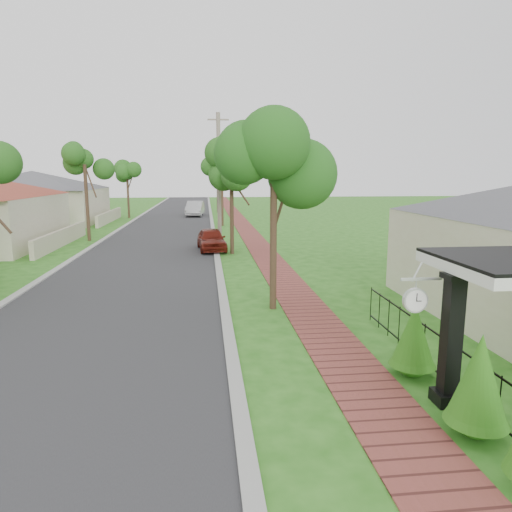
{
  "coord_description": "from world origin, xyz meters",
  "views": [
    {
      "loc": [
        0.1,
        -8.54,
        4.26
      ],
      "look_at": [
        1.8,
        6.79,
        1.5
      ],
      "focal_mm": 32.0,
      "sensor_mm": 36.0,
      "label": 1
    }
  ],
  "objects_px": {
    "porch_post": "(451,347)",
    "near_tree": "(274,165)",
    "parked_car_white": "(195,209)",
    "utility_pole": "(219,181)",
    "parked_car_red": "(211,239)",
    "station_clock": "(416,299)"
  },
  "relations": [
    {
      "from": "parked_car_red",
      "to": "utility_pole",
      "type": "relative_size",
      "value": 0.48
    },
    {
      "from": "parked_car_red",
      "to": "station_clock",
      "type": "height_order",
      "value": "station_clock"
    },
    {
      "from": "porch_post",
      "to": "station_clock",
      "type": "distance_m",
      "value": 1.07
    },
    {
      "from": "porch_post",
      "to": "utility_pole",
      "type": "bearing_deg",
      "value": 100.83
    },
    {
      "from": "near_tree",
      "to": "utility_pole",
      "type": "relative_size",
      "value": 0.74
    },
    {
      "from": "parked_car_white",
      "to": "utility_pole",
      "type": "height_order",
      "value": "utility_pole"
    },
    {
      "from": "utility_pole",
      "to": "station_clock",
      "type": "bearing_deg",
      "value": -80.55
    },
    {
      "from": "utility_pole",
      "to": "parked_car_white",
      "type": "bearing_deg",
      "value": 95.07
    },
    {
      "from": "parked_car_red",
      "to": "near_tree",
      "type": "height_order",
      "value": "near_tree"
    },
    {
      "from": "parked_car_red",
      "to": "utility_pole",
      "type": "height_order",
      "value": "utility_pole"
    },
    {
      "from": "porch_post",
      "to": "near_tree",
      "type": "distance_m",
      "value": 7.72
    },
    {
      "from": "porch_post",
      "to": "near_tree",
      "type": "height_order",
      "value": "near_tree"
    },
    {
      "from": "near_tree",
      "to": "utility_pole",
      "type": "distance_m",
      "value": 12.67
    },
    {
      "from": "parked_car_white",
      "to": "porch_post",
      "type": "bearing_deg",
      "value": -77.59
    },
    {
      "from": "parked_car_white",
      "to": "utility_pole",
      "type": "bearing_deg",
      "value": -80.32
    },
    {
      "from": "parked_car_white",
      "to": "near_tree",
      "type": "bearing_deg",
      "value": -80.01
    },
    {
      "from": "utility_pole",
      "to": "station_clock",
      "type": "distance_m",
      "value": 19.04
    },
    {
      "from": "near_tree",
      "to": "utility_pole",
      "type": "height_order",
      "value": "utility_pole"
    },
    {
      "from": "porch_post",
      "to": "near_tree",
      "type": "xyz_separation_m",
      "value": [
        -2.35,
        6.5,
        3.44
      ]
    },
    {
      "from": "near_tree",
      "to": "parked_car_red",
      "type": "bearing_deg",
      "value": 98.72
    },
    {
      "from": "near_tree",
      "to": "station_clock",
      "type": "height_order",
      "value": "near_tree"
    },
    {
      "from": "porch_post",
      "to": "utility_pole",
      "type": "distance_m",
      "value": 19.63
    }
  ]
}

